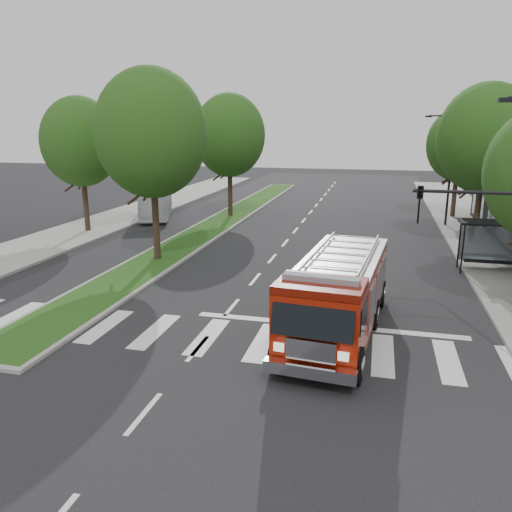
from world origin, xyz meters
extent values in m
plane|color=black|center=(0.00, 0.00, 0.00)|extent=(140.00, 140.00, 0.00)
cube|color=gray|center=(12.50, 10.00, 0.07)|extent=(5.00, 80.00, 0.15)
cube|color=gray|center=(-14.50, 10.00, 0.07)|extent=(5.00, 80.00, 0.15)
cube|color=gray|center=(-6.00, 18.00, 0.07)|extent=(3.00, 50.00, 0.14)
cube|color=#284A15|center=(-6.00, 18.00, 0.14)|extent=(2.60, 49.50, 0.02)
cylinder|color=black|center=(9.80, 7.40, 1.25)|extent=(0.08, 0.08, 2.50)
cylinder|color=black|center=(9.80, 8.60, 1.25)|extent=(0.08, 0.08, 2.50)
cube|color=black|center=(11.20, 8.00, 2.55)|extent=(3.20, 1.60, 0.12)
cube|color=#8C99A5|center=(11.20, 8.70, 1.30)|extent=(2.80, 0.04, 1.80)
cube|color=black|center=(11.20, 8.00, 0.55)|extent=(2.40, 0.40, 0.08)
cylinder|color=black|center=(11.50, 14.00, 2.20)|extent=(0.36, 0.36, 4.40)
ellipsoid|color=#1C3D10|center=(11.50, 14.00, 6.50)|extent=(5.60, 5.60, 6.44)
cylinder|color=black|center=(11.50, 24.00, 1.98)|extent=(0.36, 0.36, 3.96)
ellipsoid|color=#1C3D10|center=(11.50, 24.00, 5.85)|extent=(5.00, 5.00, 5.75)
cylinder|color=black|center=(-6.00, 6.00, 2.31)|extent=(0.36, 0.36, 4.62)
ellipsoid|color=#1C3D10|center=(-6.00, 6.00, 6.83)|extent=(5.80, 5.80, 6.67)
cylinder|color=black|center=(-6.00, 20.00, 2.20)|extent=(0.36, 0.36, 4.40)
ellipsoid|color=#1C3D10|center=(-6.00, 20.00, 6.50)|extent=(5.60, 5.60, 6.44)
cylinder|color=black|center=(-14.00, 12.00, 2.09)|extent=(0.36, 0.36, 4.18)
ellipsoid|color=#1C3D10|center=(-14.00, 12.00, 6.17)|extent=(5.20, 5.20, 5.98)
cube|color=black|center=(8.70, -3.50, 7.85)|extent=(0.45, 0.20, 0.12)
cylinder|color=black|center=(8.50, -3.50, 5.40)|extent=(4.00, 0.10, 0.10)
imported|color=black|center=(6.70, -3.50, 5.00)|extent=(0.18, 0.22, 1.10)
cylinder|color=black|center=(10.50, 20.00, 4.00)|extent=(0.16, 0.16, 8.00)
cylinder|color=black|center=(9.60, 20.00, 7.90)|extent=(1.80, 0.10, 0.10)
cube|color=black|center=(8.70, 20.00, 7.85)|extent=(0.45, 0.20, 0.12)
cube|color=#641005|center=(4.39, -1.56, 0.51)|extent=(3.33, 8.69, 0.25)
cube|color=#9A1908|center=(4.47, -0.75, 1.57)|extent=(3.14, 6.68, 2.02)
cube|color=#9A1908|center=(4.09, -4.68, 1.57)|extent=(2.69, 2.05, 2.12)
cube|color=#B2B2B7|center=(4.47, -0.75, 2.63)|extent=(3.14, 6.68, 0.12)
cylinder|color=#B2B2B7|center=(3.56, -0.67, 2.83)|extent=(0.68, 6.04, 0.10)
cylinder|color=#B2B2B7|center=(5.37, -0.84, 2.83)|extent=(0.68, 6.04, 0.10)
cube|color=silver|center=(3.97, -5.83, 0.61)|extent=(2.65, 0.60, 0.35)
cube|color=#8C99A5|center=(4.09, -4.68, 2.93)|extent=(2.25, 0.57, 0.18)
cylinder|color=black|center=(2.90, -4.87, 0.56)|extent=(0.46, 1.14, 1.11)
cylinder|color=black|center=(5.21, -5.09, 0.56)|extent=(0.46, 1.14, 1.11)
cylinder|color=black|center=(3.31, -0.64, 0.56)|extent=(0.46, 1.14, 1.11)
cylinder|color=black|center=(5.62, -0.87, 0.56)|extent=(0.46, 1.14, 1.11)
cylinder|color=black|center=(3.54, 1.77, 0.56)|extent=(0.46, 1.14, 1.11)
cylinder|color=black|center=(5.86, 1.55, 0.56)|extent=(0.46, 1.14, 1.11)
imported|color=silver|center=(-12.00, 19.00, 1.23)|extent=(5.09, 9.02, 2.47)
camera|label=1|loc=(5.52, -18.40, 7.18)|focal=35.00mm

